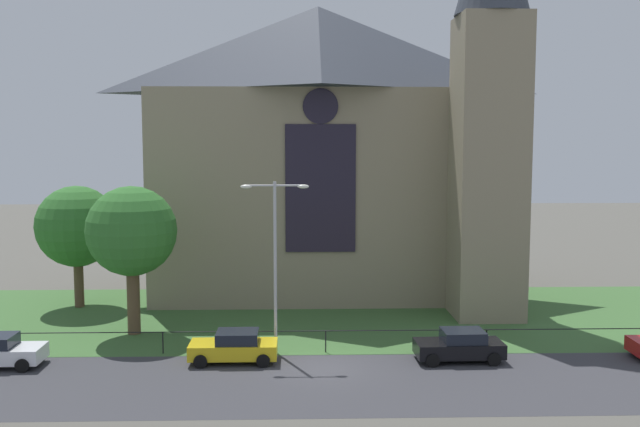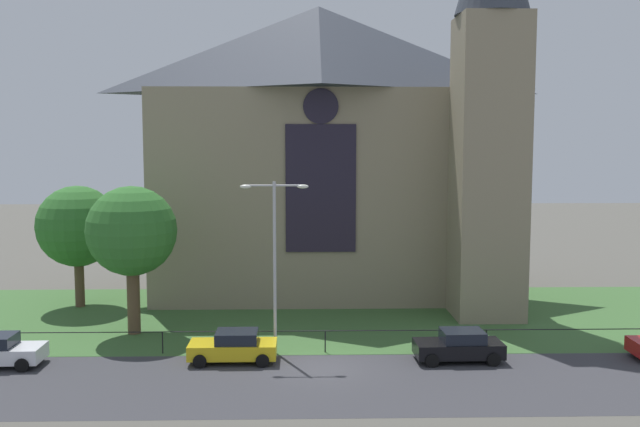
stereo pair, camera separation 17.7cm
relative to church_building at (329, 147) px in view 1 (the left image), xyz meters
The scene contains 10 objects.
ground 12.49m from the church_building, 98.05° to the right, with size 160.00×160.00×0.00m, color #56544C.
road_asphalt 21.65m from the church_building, 92.99° to the right, with size 120.00×8.00×0.01m, color #38383D.
grass_verge 13.71m from the church_building, 96.28° to the right, with size 120.00×20.00×0.01m, color #3D6633.
church_building is the anchor object (origin of this frame).
iron_railing 17.26m from the church_building, 93.05° to the right, with size 32.74×0.07×1.13m.
tree_left_near 16.25m from the church_building, 136.30° to the right, with size 4.93×4.93×8.21m.
tree_left_far 17.62m from the church_building, 165.36° to the right, with size 5.19×5.19×7.84m.
streetlamp_near 15.75m from the church_building, 102.67° to the right, with size 3.37×0.26×8.64m.
parked_car_yellow 19.30m from the church_building, 108.14° to the right, with size 4.21×2.03×1.51m.
parked_car_black 19.53m from the church_building, 70.57° to the right, with size 4.25×2.13×1.51m.
Camera 1 is at (-1.03, -31.44, 10.46)m, focal length 38.75 mm.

